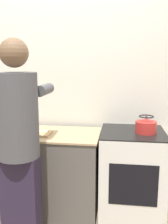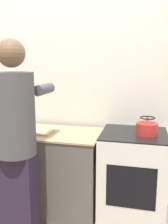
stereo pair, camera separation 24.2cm
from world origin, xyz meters
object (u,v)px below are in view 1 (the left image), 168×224
at_px(oven, 131,175).
at_px(knife, 33,132).
at_px(cutting_board, 37,133).
at_px(kettle, 146,126).
at_px(person, 19,140).
at_px(canister_jar, 1,122).

bearing_deg(oven, knife, -175.99).
height_order(cutting_board, kettle, kettle).
bearing_deg(oven, person, -149.58).
distance_m(person, cutting_board, 0.50).
bearing_deg(knife, person, -109.72).
distance_m(knife, canister_jar, 0.41).
bearing_deg(cutting_board, canister_jar, 166.50).
bearing_deg(knife, canister_jar, 140.74).
bearing_deg(person, kettle, 26.33).
relative_size(oven, cutting_board, 3.21).
distance_m(cutting_board, kettle, 1.10).
xyz_separation_m(oven, canister_jar, (-1.41, 0.03, 0.50)).
xyz_separation_m(person, knife, (-0.05, 0.49, -0.07)).
height_order(person, canister_jar, person).
distance_m(oven, knife, 1.11).
xyz_separation_m(person, cutting_board, (-0.01, 0.49, -0.08)).
bearing_deg(cutting_board, knife, 171.74).
height_order(kettle, canister_jar, kettle).
xyz_separation_m(knife, canister_jar, (-0.40, 0.10, 0.06)).
distance_m(oven, kettle, 0.55).
relative_size(kettle, canister_jar, 1.22).
bearing_deg(kettle, cutting_board, -177.57).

